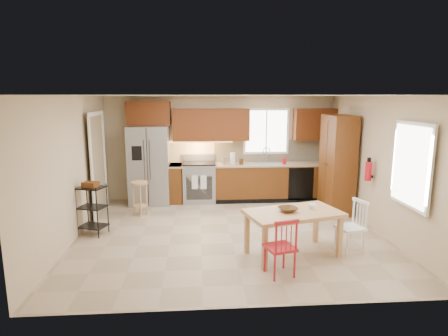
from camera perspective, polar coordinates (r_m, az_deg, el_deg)
name	(u,v)px	position (r m, az deg, el deg)	size (l,w,h in m)	color
floor	(230,233)	(7.02, 0.92, -9.87)	(5.50, 5.50, 0.00)	tan
ceiling	(230,95)	(6.57, 0.98, 10.99)	(5.50, 5.00, 0.02)	silver
wall_back	(221,148)	(9.14, -0.44, 3.09)	(5.50, 0.02, 2.50)	#CCB793
wall_front	(250,207)	(4.27, 3.93, -5.99)	(5.50, 0.02, 2.50)	#CCB793
wall_left	(72,169)	(7.00, -22.09, -0.11)	(0.02, 5.00, 2.50)	#CCB793
wall_right	(379,165)	(7.44, 22.54, 0.47)	(0.02, 5.00, 2.50)	#CCB793
refrigerator	(149,165)	(8.88, -11.29, 0.43)	(0.92, 0.75, 1.82)	gray
range_stove	(199,183)	(8.96, -3.82, -2.23)	(0.76, 0.63, 0.92)	gray
base_cabinet_narrow	(176,183)	(8.99, -7.33, -2.32)	(0.30, 0.60, 0.90)	#572D10
base_cabinet_run	(275,182)	(9.17, 7.77, -2.07)	(2.92, 0.60, 0.90)	#572D10
dishwasher	(301,184)	(9.03, 11.63, -2.40)	(0.60, 0.02, 0.78)	black
backsplash	(273,150)	(9.31, 7.53, 2.67)	(2.92, 0.03, 0.55)	beige
upper_over_fridge	(149,113)	(8.94, -11.42, 8.18)	(1.00, 0.35, 0.55)	#5C280F
upper_left_block	(211,125)	(8.90, -1.99, 6.60)	(1.80, 0.35, 0.75)	#5C280F
upper_right_block	(315,124)	(9.33, 13.64, 6.50)	(1.00, 0.35, 0.75)	#5C280F
window_back	(266,131)	(9.21, 6.44, 5.59)	(1.12, 0.04, 1.12)	white
sink	(268,165)	(9.05, 6.66, 0.44)	(0.62, 0.46, 0.16)	gray
undercab_glow	(199,142)	(8.90, -3.90, 4.03)	(1.60, 0.30, 0.01)	#FFBF66
soap_bottle	(284,160)	(9.01, 9.17, 1.20)	(0.09, 0.09, 0.19)	red
paper_towel	(233,159)	(8.85, 1.33, 1.46)	(0.12, 0.12, 0.28)	silver
canister_steel	(224,161)	(8.84, 0.04, 1.12)	(0.11, 0.11, 0.18)	gray
canister_wood	(241,162)	(8.85, 2.63, 0.99)	(0.10, 0.10, 0.14)	#503215
pantry	(337,164)	(8.43, 16.88, 0.58)	(0.50, 0.95, 2.10)	#572D10
fire_extinguisher	(368,171)	(7.55, 21.14, -0.45)	(0.12, 0.12, 0.36)	red
window_right	(412,165)	(6.39, 26.67, 0.37)	(0.04, 1.02, 1.32)	white
doorway	(97,166)	(8.24, -18.73, 0.25)	(0.04, 0.95, 2.10)	#8C7A59
dining_table	(293,234)	(6.09, 10.41, -9.83)	(1.45, 0.81, 0.71)	tan
chair_red	(280,246)	(5.39, 8.51, -11.71)	(0.40, 0.40, 0.85)	#AE1A22
chair_white	(350,227)	(6.41, 18.67, -8.49)	(0.40, 0.40, 0.85)	silver
table_bowl	(288,212)	(5.95, 9.68, -6.61)	(0.29, 0.29, 0.07)	#503215
table_jar	(312,208)	(6.13, 13.20, -5.95)	(0.10, 0.10, 0.11)	silver
bar_stool	(140,199)	(8.12, -12.67, -4.57)	(0.35, 0.35, 0.72)	tan
utility_cart	(92,210)	(7.23, -19.45, -6.01)	(0.46, 0.36, 0.93)	black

